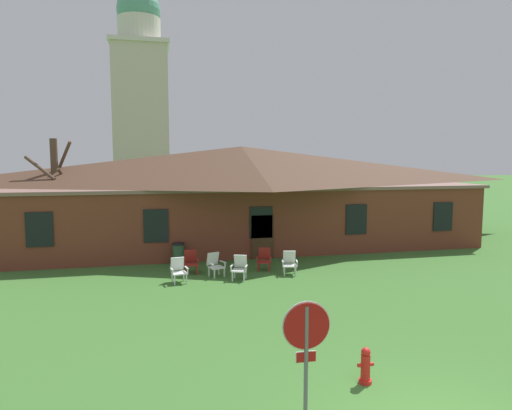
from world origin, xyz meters
TOP-DOWN VIEW (x-y plane):
  - brick_building at (0.00, 18.99)m, footprint 25.25×10.40m
  - dome_tower at (-5.95, 36.70)m, footprint 5.18×5.18m
  - stop_sign at (-2.54, 0.05)m, footprint 0.81×0.07m
  - lawn_chair_by_porch at (-4.05, 10.74)m, footprint 0.71×0.75m
  - lawn_chair_near_door at (-3.48, 12.07)m, footprint 0.65×0.68m
  - lawn_chair_left_end at (-2.55, 11.33)m, footprint 0.78×0.83m
  - lawn_chair_middle at (-1.65, 10.64)m, footprint 0.77×0.82m
  - lawn_chair_right_end at (-0.36, 11.86)m, footprint 0.76×0.81m
  - lawn_chair_far_side at (0.50, 10.97)m, footprint 0.73×0.77m
  - bare_tree_beside_building at (-9.85, 18.20)m, footprint 2.27×2.28m
  - fire_hydrant at (-0.56, 1.90)m, footprint 0.36×0.28m
  - trash_bin at (-3.90, 13.69)m, footprint 0.56×0.56m

SIDE VIEW (x-z plane):
  - fire_hydrant at x=-0.56m, z-range -0.02..0.77m
  - trash_bin at x=-3.90m, z-range 0.01..0.99m
  - lawn_chair_by_porch at x=-4.05m, z-range 0.02..0.98m
  - lawn_chair_near_door at x=-3.48m, z-range 0.02..0.98m
  - lawn_chair_left_end at x=-2.55m, z-range 0.02..0.98m
  - lawn_chair_middle at x=-1.65m, z-range 0.02..0.98m
  - lawn_chair_right_end at x=-0.36m, z-range 0.02..0.98m
  - lawn_chair_far_side at x=0.50m, z-range 0.02..0.98m
  - stop_sign at x=-2.54m, z-range 0.53..3.06m
  - brick_building at x=0.00m, z-range 0.05..5.50m
  - bare_tree_beside_building at x=-9.85m, z-range 0.23..6.01m
  - dome_tower at x=-5.95m, z-range -0.83..19.96m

